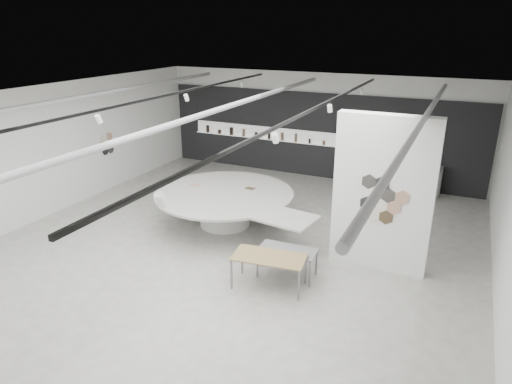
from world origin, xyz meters
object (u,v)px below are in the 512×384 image
at_px(sample_table_wood, 269,259).
at_px(kitchen_counter, 412,179).
at_px(partition_column, 383,194).
at_px(sample_table_stone, 287,252).
at_px(display_island, 226,204).

relative_size(sample_table_wood, kitchen_counter, 0.87).
xyz_separation_m(partition_column, sample_table_wood, (-1.93, -1.91, -1.13)).
bearing_deg(sample_table_stone, partition_column, 37.60).
height_order(sample_table_stone, kitchen_counter, kitchen_counter).
bearing_deg(display_island, sample_table_wood, -37.00).
bearing_deg(sample_table_stone, kitchen_counter, 75.23).
xyz_separation_m(partition_column, display_island, (-4.30, 0.53, -1.16)).
bearing_deg(kitchen_counter, display_island, -124.17).
bearing_deg(display_island, sample_table_stone, -27.22).
bearing_deg(kitchen_counter, partition_column, -83.54).
distance_m(sample_table_wood, kitchen_counter, 7.68).
bearing_deg(display_island, kitchen_counter, 57.52).
xyz_separation_m(display_island, sample_table_stone, (2.57, -1.87, -0.04)).
xyz_separation_m(sample_table_wood, kitchen_counter, (2.00, 7.42, -0.16)).
xyz_separation_m(partition_column, sample_table_stone, (-1.74, -1.34, -1.19)).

